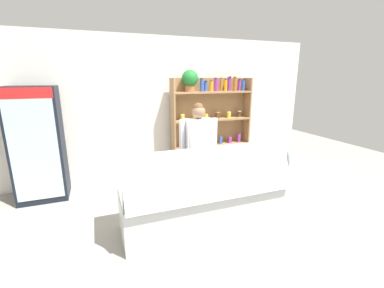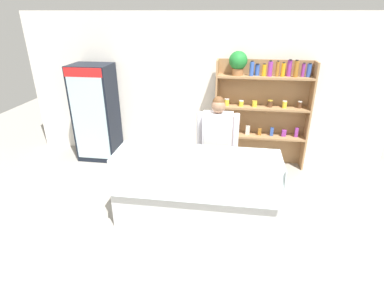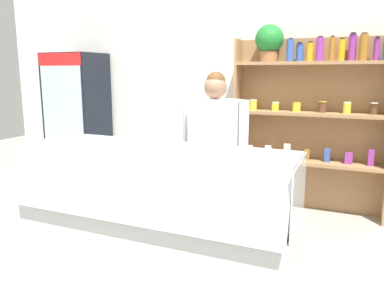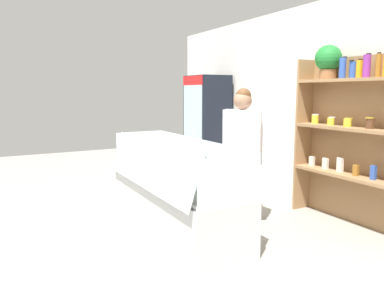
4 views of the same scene
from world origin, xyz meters
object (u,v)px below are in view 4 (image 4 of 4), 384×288
Objects in this scene: shop_clerk at (241,145)px; deli_display_case at (175,202)px; shelving_unit at (356,120)px; drinks_fridge at (207,126)px.

deli_display_case is at bearing -106.14° from shop_clerk.
shop_clerk is at bearing -120.45° from shelving_unit.
drinks_fridge is 2.81m from deli_display_case.
shelving_unit is 1.31m from shop_clerk.
shop_clerk is at bearing 73.86° from deli_display_case.
drinks_fridge is 3.04m from shelving_unit.
shelving_unit reaches higher than drinks_fridge.
shop_clerk is (0.22, 0.75, 0.62)m from deli_display_case.
drinks_fridge is 1.16× the size of shop_clerk.
drinks_fridge is at bearing -177.22° from shelving_unit.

